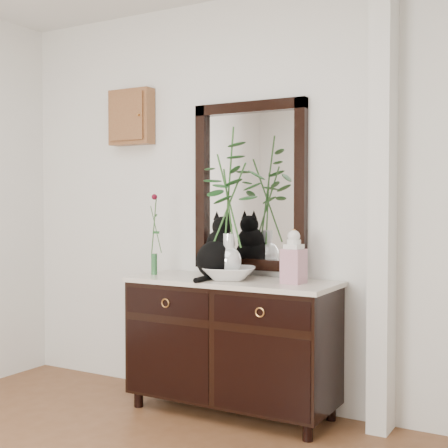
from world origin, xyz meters
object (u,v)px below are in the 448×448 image
Objects in this scene: sideboard at (232,339)px; lotus_bowl at (229,273)px; cat at (217,247)px; ginger_jar at (294,256)px.

lotus_bowl reaches higher than sideboard.
cat is 1.23× the size of ginger_jar.
sideboard is 0.68m from ginger_jar.
cat is 0.19m from lotus_bowl.
cat is 0.51m from ginger_jar.
lotus_bowl is 1.01× the size of ginger_jar.
cat is at bearing -176.77° from ginger_jar.
cat is at bearing -168.43° from sideboard.
cat is (-0.10, -0.02, 0.58)m from sideboard.
lotus_bowl is at bearing -96.61° from sideboard.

